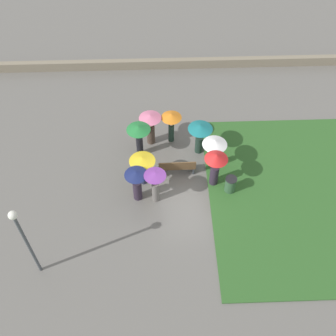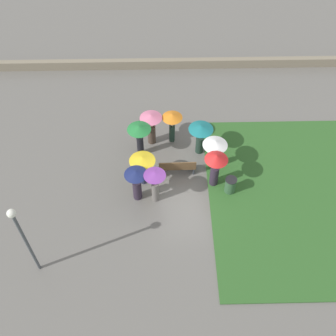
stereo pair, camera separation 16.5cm
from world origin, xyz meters
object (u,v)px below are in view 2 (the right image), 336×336
object	(u,v)px
crowd_person_red	(216,165)
trash_bin	(230,185)
crowd_person_orange	(172,121)
crowd_person_pink	(151,124)
lamp_post	(22,234)
crowd_person_white	(215,147)
crowd_person_navy	(136,181)
crowd_person_purple	(155,181)
crowd_person_teal	(201,133)
park_bench	(177,167)
crowd_person_yellow	(142,163)
crowd_person_green	(139,134)

from	to	relation	value
crowd_person_red	trash_bin	bearing A→B (deg)	45.23
crowd_person_orange	crowd_person_pink	size ratio (longest dim) A/B	0.98
lamp_post	crowd_person_white	xyz separation A→B (m)	(-7.42, -5.12, -1.26)
crowd_person_navy	crowd_person_pink	distance (m)	3.49
crowd_person_orange	crowd_person_purple	size ratio (longest dim) A/B	0.94
lamp_post	crowd_person_orange	xyz separation A→B (m)	(-5.52, -6.94, -1.32)
crowd_person_orange	crowd_person_teal	world-z (taller)	crowd_person_orange
park_bench	crowd_person_teal	world-z (taller)	crowd_person_teal
crowd_person_white	crowd_person_red	bearing A→B (deg)	130.63
crowd_person_yellow	crowd_person_orange	world-z (taller)	crowd_person_orange
crowd_person_navy	crowd_person_teal	bearing A→B (deg)	74.46
crowd_person_teal	crowd_person_pink	bearing A→B (deg)	-26.41
crowd_person_yellow	crowd_person_pink	bearing A→B (deg)	84.36
crowd_person_red	crowd_person_pink	world-z (taller)	crowd_person_red
crowd_person_yellow	crowd_person_navy	bearing A→B (deg)	-103.71
crowd_person_navy	crowd_person_teal	xyz separation A→B (m)	(-2.98, -2.73, 0.06)
crowd_person_green	crowd_person_teal	world-z (taller)	crowd_person_green
crowd_person_teal	crowd_person_pink	world-z (taller)	crowd_person_pink
crowd_person_teal	crowd_person_orange	bearing A→B (deg)	-40.02
lamp_post	crowd_person_white	bearing A→B (deg)	-145.39
park_bench	trash_bin	distance (m)	2.61
crowd_person_orange	crowd_person_purple	world-z (taller)	crowd_person_purple
park_bench	crowd_person_green	size ratio (longest dim) A/B	0.91
trash_bin	crowd_person_red	bearing A→B (deg)	-33.21
crowd_person_orange	trash_bin	bearing A→B (deg)	-70.34
crowd_person_purple	crowd_person_yellow	bearing A→B (deg)	-179.28
trash_bin	crowd_person_teal	bearing A→B (deg)	-63.97
crowd_person_navy	crowd_person_white	world-z (taller)	crowd_person_navy
crowd_person_teal	crowd_person_pink	xyz separation A→B (m)	(2.35, -0.71, -0.03)
park_bench	lamp_post	bearing A→B (deg)	39.04
lamp_post	trash_bin	xyz separation A→B (m)	(-8.07, -3.66, -2.24)
crowd_person_orange	crowd_person_teal	size ratio (longest dim) A/B	1.02
crowd_person_navy	lamp_post	bearing A→B (deg)	-106.55
crowd_person_green	crowd_person_red	bearing A→B (deg)	-87.44
crowd_person_pink	crowd_person_teal	bearing A→B (deg)	48.08
crowd_person_yellow	crowd_person_white	xyz separation A→B (m)	(-3.29, -0.83, 0.05)
crowd_person_green	crowd_person_orange	xyz separation A→B (m)	(-1.56, -0.87, -0.05)
crowd_person_red	crowd_person_purple	world-z (taller)	crowd_person_red
park_bench	crowd_person_navy	size ratio (longest dim) A/B	0.94
crowd_person_green	crowd_person_white	world-z (taller)	crowd_person_green
park_bench	crowd_person_white	bearing A→B (deg)	-169.16
trash_bin	crowd_person_orange	bearing A→B (deg)	-52.12
crowd_person_red	crowd_person_orange	size ratio (longest dim) A/B	1.11
lamp_post	crowd_person_teal	distance (m)	9.32
crowd_person_navy	crowd_person_yellow	distance (m)	0.92
lamp_post	crowd_person_yellow	xyz separation A→B (m)	(-4.13, -4.29, -1.31)
crowd_person_yellow	crowd_person_purple	world-z (taller)	crowd_person_purple
crowd_person_white	lamp_post	bearing A→B (deg)	78.28
lamp_post	crowd_person_red	xyz separation A→B (m)	(-7.37, -4.12, -1.32)
park_bench	crowd_person_pink	xyz separation A→B (m)	(1.21, -2.09, 0.76)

